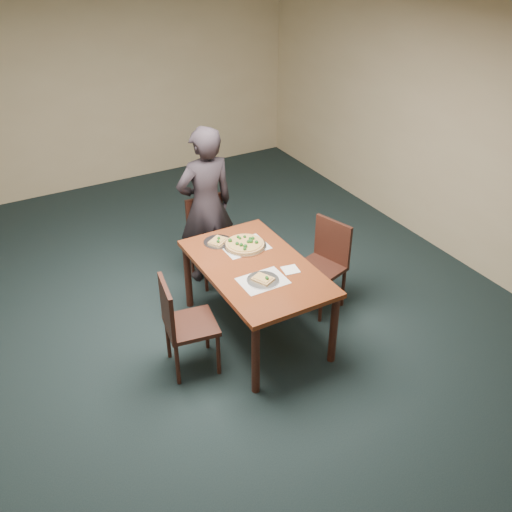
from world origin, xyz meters
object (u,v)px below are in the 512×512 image
chair_far (210,234)px  pizza_pan (245,244)px  chair_left (182,321)px  diner (206,206)px  slice_plate_far (218,241)px  slice_plate_near (263,280)px  dining_table (256,274)px  chair_right (325,260)px

chair_far → pizza_pan: 0.80m
chair_left → diner: (0.82, 1.23, 0.34)m
chair_far → chair_left: (-0.84, -1.22, 0.00)m
slice_plate_far → slice_plate_near: bearing=-86.1°
pizza_pan → slice_plate_near: bearing=-103.3°
chair_far → diner: 0.34m
chair_far → pizza_pan: (0.02, -0.75, 0.26)m
dining_table → chair_right: bearing=5.1°
dining_table → pizza_pan: bearing=78.3°
slice_plate_far → chair_far: bearing=73.3°
dining_table → slice_plate_far: (-0.12, 0.53, 0.10)m
chair_left → slice_plate_far: (0.67, 0.66, 0.25)m
slice_plate_near → diner: bearing=86.2°
chair_left → slice_plate_near: (0.73, -0.11, 0.25)m
chair_far → pizza_pan: chair_far is taller
chair_left → slice_plate_far: size_ratio=3.25×
chair_left → pizza_pan: size_ratio=2.24×
chair_right → slice_plate_far: size_ratio=3.25×
diner → pizza_pan: bearing=92.4°
chair_left → chair_right: (1.61, 0.20, 0.00)m
dining_table → chair_left: bearing=-170.7°
dining_table → chair_far: 1.10m
chair_left → diner: 1.52m
chair_left → pizza_pan: (0.86, 0.47, 0.26)m
chair_left → chair_right: bearing=-73.8°
chair_far → diner: diner is taller
dining_table → diner: diner is taller
chair_far → pizza_pan: size_ratio=2.24×
chair_left → chair_far: bearing=-25.5°
slice_plate_far → chair_left: bearing=-135.6°
chair_right → chair_far: bearing=-159.9°
slice_plate_near → chair_left: bearing=171.2°
pizza_pan → slice_plate_near: pizza_pan is taller
chair_left → pizza_pan: 1.02m
chair_right → chair_left: bearing=-99.6°
diner → slice_plate_far: diner is taller
slice_plate_near → slice_plate_far: same height
chair_far → slice_plate_near: size_ratio=3.25×
chair_left → slice_plate_far: chair_left is taller
slice_plate_near → slice_plate_far: 0.77m
chair_far → slice_plate_far: size_ratio=3.25×
pizza_pan → slice_plate_far: size_ratio=1.45×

